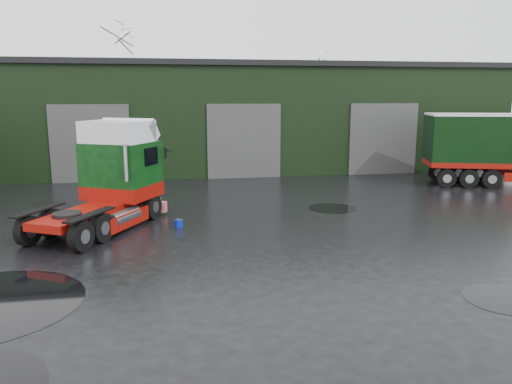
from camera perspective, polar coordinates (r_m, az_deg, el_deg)
ground at (r=13.67m, az=-0.82°, el=-8.05°), size 100.00×100.00×0.00m
warehouse at (r=33.03m, az=-2.97°, el=8.76°), size 32.40×12.40×6.30m
hero_tractor at (r=17.17m, az=-18.07°, el=1.59°), size 4.94×6.32×3.63m
wash_bucket at (r=17.36m, az=-8.82°, el=-3.57°), size 0.37×0.37×0.26m
tree_back_a at (r=42.94m, az=-15.55°, el=11.03°), size 4.40×4.40×9.50m
tree_back_b at (r=44.43m, az=5.85°, el=10.07°), size 4.40×4.40×7.50m
puddle_1 at (r=20.22m, az=8.70°, el=-1.85°), size 1.90×1.90×0.01m
puddle_3 at (r=12.66m, az=26.65°, el=-10.87°), size 1.83×1.83×0.01m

